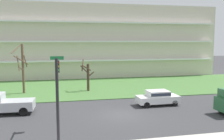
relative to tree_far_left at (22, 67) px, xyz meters
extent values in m
plane|color=#38383A|center=(10.02, -11.42, -3.46)|extent=(160.00, 160.00, 0.00)
cube|color=#477238|center=(10.02, 2.58, -3.42)|extent=(80.00, 16.00, 0.08)
cube|color=beige|center=(10.02, 16.07, 3.19)|extent=(48.66, 10.97, 13.30)
cube|color=white|center=(10.02, 10.13, -0.13)|extent=(46.71, 0.90, 0.24)
cube|color=white|center=(10.02, 10.13, 3.19)|extent=(46.71, 0.90, 0.24)
cube|color=white|center=(10.02, 10.13, 6.51)|extent=(46.71, 0.90, 0.24)
cylinder|color=brown|center=(0.07, 0.04, -0.28)|extent=(0.29, 0.29, 6.36)
cylinder|color=brown|center=(-0.02, -0.80, 0.93)|extent=(1.77, 0.31, 1.19)
cylinder|color=brown|center=(-0.11, -0.32, -0.19)|extent=(0.84, 0.50, 0.53)
cylinder|color=brown|center=(-0.75, 0.48, 2.25)|extent=(1.03, 1.76, 1.15)
cylinder|color=brown|center=(-0.46, -0.16, 0.48)|extent=(0.56, 1.20, 1.88)
cylinder|color=brown|center=(0.40, -0.06, 0.72)|extent=(0.37, 0.83, 1.55)
cylinder|color=#423023|center=(8.30, -0.18, -1.61)|extent=(0.34, 0.34, 3.69)
cylinder|color=#423023|center=(8.74, 0.13, -1.18)|extent=(0.79, 1.03, 0.78)
cylinder|color=#423023|center=(8.02, -0.72, -0.21)|extent=(1.21, 0.74, 0.80)
cylinder|color=#423023|center=(7.90, -0.77, -0.58)|extent=(1.34, 0.99, 1.33)
cylinder|color=#423023|center=(7.60, -0.03, 0.06)|extent=(0.48, 1.54, 1.47)
cube|color=#B7BABF|center=(-0.48, -8.92, -2.63)|extent=(5.48, 2.21, 0.85)
cylinder|color=black|center=(1.38, -9.88, -3.06)|extent=(0.81, 0.25, 0.80)
cylinder|color=black|center=(1.45, -8.11, -3.06)|extent=(0.81, 0.25, 0.80)
cube|color=white|center=(14.61, -8.92, -2.79)|extent=(4.43, 1.89, 0.70)
cube|color=white|center=(14.61, -8.92, -2.16)|extent=(2.23, 1.70, 0.55)
cube|color=#2D3847|center=(14.61, -8.92, -2.16)|extent=(2.19, 1.73, 0.30)
cylinder|color=black|center=(13.08, -9.74, -3.14)|extent=(0.64, 0.23, 0.64)
cylinder|color=black|center=(13.05, -8.16, -3.14)|extent=(0.64, 0.23, 0.64)
cylinder|color=black|center=(16.16, -9.68, -3.14)|extent=(0.64, 0.23, 0.64)
cylinder|color=black|center=(16.13, -8.10, -3.14)|extent=(0.64, 0.23, 0.64)
cylinder|color=black|center=(19.45, -12.60, -3.10)|extent=(0.73, 0.25, 0.72)
cylinder|color=black|center=(4.51, -18.02, -0.61)|extent=(0.18, 0.18, 5.70)
cylinder|color=black|center=(4.51, -15.76, 1.84)|extent=(0.12, 4.51, 0.12)
cube|color=black|center=(4.51, -13.81, 1.34)|extent=(0.28, 0.28, 0.90)
sphere|color=red|center=(4.51, -13.96, 1.64)|extent=(0.20, 0.20, 0.20)
sphere|color=#F2A519|center=(4.51, -13.96, 1.36)|extent=(0.20, 0.20, 0.20)
sphere|color=green|center=(4.51, -13.96, 1.08)|extent=(0.20, 0.20, 0.20)
cube|color=#197238|center=(4.51, -15.54, 2.09)|extent=(0.90, 0.04, 0.24)
camera|label=1|loc=(4.73, -32.38, 3.21)|focal=39.15mm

